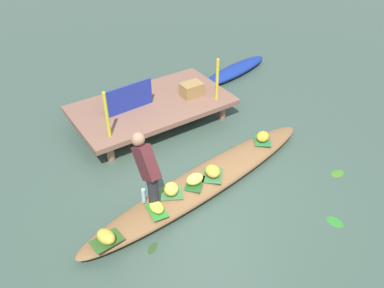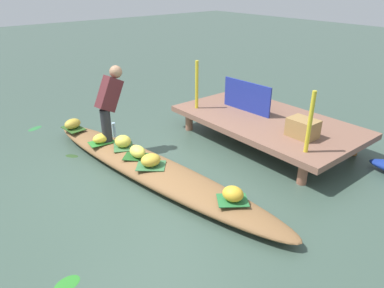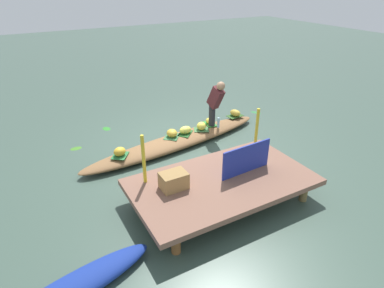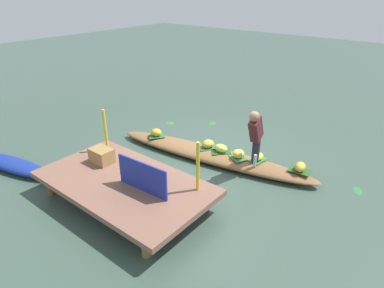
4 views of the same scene
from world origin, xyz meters
TOP-DOWN VIEW (x-y plane):
  - canal_water at (0.00, 0.00)m, footprint 40.00×40.00m
  - dock_platform at (0.27, 2.27)m, footprint 3.20×1.80m
  - vendor_boat at (0.00, 0.00)m, footprint 4.88×1.39m
  - moored_boat at (3.05, 3.01)m, footprint 2.35×0.95m
  - leaf_mat_0 at (-1.06, -0.25)m, footprint 0.29×0.42m
  - banana_bunch_0 at (-1.06, -0.25)m, footprint 0.20×0.30m
  - leaf_mat_1 at (1.47, 0.21)m, footprint 0.45×0.47m
  - banana_bunch_1 at (1.47, 0.21)m, footprint 0.32×0.30m
  - leaf_mat_2 at (0.12, -0.07)m, footprint 0.50×0.51m
  - banana_bunch_2 at (0.12, -0.07)m, footprint 0.29×0.33m
  - leaf_mat_3 at (-0.24, -0.07)m, footprint 0.49×0.48m
  - banana_bunch_3 at (-0.24, -0.07)m, footprint 0.30×0.21m
  - leaf_mat_4 at (-0.69, -0.06)m, footprint 0.45×0.43m
  - banana_bunch_4 at (-0.69, -0.06)m, footprint 0.34×0.34m
  - leaf_mat_5 at (-1.92, -0.37)m, footprint 0.45×0.31m
  - banana_bunch_5 at (-1.92, -0.37)m, footprint 0.29×0.35m
  - vendor_person at (-1.05, -0.04)m, footprint 0.25×0.51m
  - water_bottle at (-1.13, 0.02)m, footprint 0.06×0.06m
  - market_banner at (-0.23, 2.27)m, footprint 1.05×0.09m
  - railing_post_west at (-0.93, 1.67)m, footprint 0.06×0.06m
  - railing_post_east at (1.47, 1.67)m, footprint 0.06×0.06m
  - produce_crate at (1.12, 2.07)m, footprint 0.44×0.32m
  - drifting_plant_0 at (-1.37, -0.66)m, footprint 0.25×0.23m
  - drifting_plant_2 at (2.15, -1.04)m, footprint 0.27×0.18m
  - drifting_plant_3 at (1.21, -1.78)m, footprint 0.23×0.29m

SIDE VIEW (x-z plane):
  - canal_water at x=0.00m, z-range 0.00..0.00m
  - drifting_plant_0 at x=-1.37m, z-range 0.00..0.01m
  - drifting_plant_2 at x=2.15m, z-range 0.00..0.01m
  - drifting_plant_3 at x=1.21m, z-range 0.00..0.01m
  - moored_boat at x=3.05m, z-range 0.00..0.23m
  - vendor_boat at x=0.00m, z-range 0.00..0.24m
  - leaf_mat_0 at x=-1.06m, z-range 0.24..0.25m
  - leaf_mat_1 at x=1.47m, z-range 0.24..0.25m
  - leaf_mat_2 at x=0.12m, z-range 0.24..0.25m
  - leaf_mat_3 at x=-0.24m, z-range 0.24..0.25m
  - leaf_mat_4 at x=-0.69m, z-range 0.24..0.25m
  - leaf_mat_5 at x=-1.92m, z-range 0.24..0.25m
  - banana_bunch_0 at x=-1.06m, z-range 0.24..0.39m
  - banana_bunch_5 at x=-1.92m, z-range 0.24..0.42m
  - banana_bunch_3 at x=-0.24m, z-range 0.24..0.42m
  - banana_bunch_2 at x=0.12m, z-range 0.24..0.42m
  - banana_bunch_1 at x=1.47m, z-range 0.24..0.43m
  - banana_bunch_4 at x=-0.69m, z-range 0.24..0.44m
  - water_bottle at x=-1.13m, z-range 0.24..0.49m
  - dock_platform at x=0.27m, z-range 0.16..0.60m
  - produce_crate at x=1.12m, z-range 0.44..0.73m
  - market_banner at x=-0.23m, z-range 0.44..0.98m
  - railing_post_west at x=-0.93m, z-range 0.44..1.33m
  - railing_post_east at x=1.47m, z-range 0.44..1.33m
  - vendor_person at x=-1.05m, z-range 0.32..1.53m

